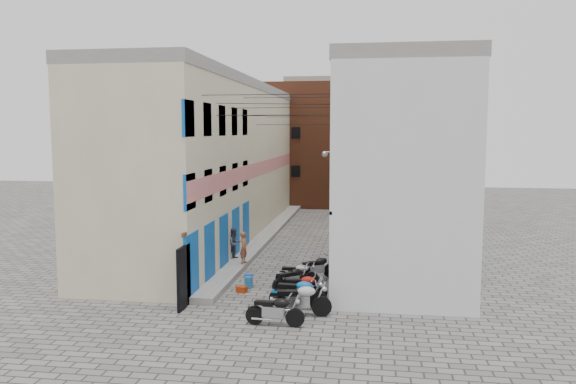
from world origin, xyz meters
The scene contains 21 objects.
ground centered at (0.00, 0.00, 0.00)m, with size 90.00×90.00×0.00m, color #5C5957.
plinth centered at (-2.05, 13.00, 0.12)m, with size 0.90×26.00×0.25m, color gray.
building_left centered at (-4.98, 12.95, 4.50)m, with size 5.10×27.00×9.00m.
building_right centered at (5.00, 13.00, 4.51)m, with size 5.94×26.00×9.00m.
building_far_brick_left centered at (-2.00, 28.00, 5.00)m, with size 6.00×6.00×10.00m, color brown.
building_far_brick_right centered at (3.00, 30.00, 4.00)m, with size 5.00×6.00×8.00m, color brown.
building_far_concrete centered at (0.00, 34.00, 5.50)m, with size 8.00×5.00×11.00m, color gray.
far_shopfront centered at (0.00, 25.20, 1.20)m, with size 2.00×0.30×2.40m, color black.
overhead_wires centered at (0.00, 7.64, 7.12)m, with size 5.80×13.02×1.32m.
motorcycle_a centered at (0.92, -1.71, 0.55)m, with size 0.61×1.92×1.11m, color black, non-canonical shape.
motorcycle_b centered at (1.58, -0.70, 0.63)m, with size 0.68×2.16×1.25m, color #B4B3B8, non-canonical shape.
motorcycle_c centered at (1.43, 0.12, 0.60)m, with size 0.66×2.08×1.20m, color #0B5EAD, non-canonical shape.
motorcycle_d centered at (1.45, 1.20, 0.53)m, with size 0.58×1.83×1.06m, color #A5150B, non-canonical shape.
motorcycle_e centered at (0.91, 2.31, 0.51)m, with size 0.56×1.77×1.02m, color black, non-canonical shape.
motorcycle_f centered at (0.99, 3.11, 0.51)m, with size 0.55×1.75×1.01m, color silver, non-canonical shape.
motorcycle_g centered at (1.71, 4.08, 0.55)m, with size 0.60×1.89×1.10m, color black, non-canonical shape.
person_a centered at (-1.70, 5.38, 0.97)m, with size 0.52×0.34×1.44m, color #945136.
person_b centered at (-2.35, 6.25, 0.97)m, with size 0.70×0.54×1.43m, color #353C50.
water_jug_near centered at (-0.84, 2.34, 0.23)m, with size 0.30×0.30×0.47m, color #2268AC.
water_jug_far centered at (-0.88, 2.61, 0.26)m, with size 0.33×0.33×0.52m, color #2253AE.
red_crate centered at (-0.97, 1.75, 0.12)m, with size 0.37×0.28×0.23m, color #A12F0B.
Camera 1 is at (3.86, -18.70, 6.16)m, focal length 35.00 mm.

